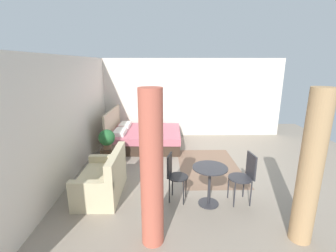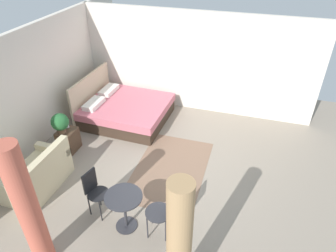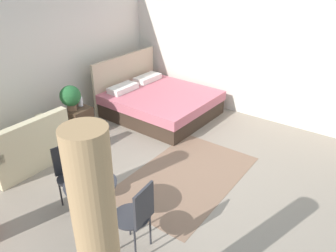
{
  "view_description": "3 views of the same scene",
  "coord_description": "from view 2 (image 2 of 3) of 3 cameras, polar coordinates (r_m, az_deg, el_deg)",
  "views": [
    {
      "loc": [
        -5.45,
        1.01,
        2.51
      ],
      "look_at": [
        0.57,
        0.89,
        0.91
      ],
      "focal_mm": 25.37,
      "sensor_mm": 36.0,
      "label": 1
    },
    {
      "loc": [
        -4.66,
        -1.51,
        4.39
      ],
      "look_at": [
        0.43,
        0.06,
        0.83
      ],
      "focal_mm": 32.43,
      "sensor_mm": 36.0,
      "label": 2
    },
    {
      "loc": [
        -3.64,
        -2.42,
        3.15
      ],
      "look_at": [
        -0.29,
        0.01,
        0.99
      ],
      "focal_mm": 35.84,
      "sensor_mm": 36.0,
      "label": 3
    }
  ],
  "objects": [
    {
      "name": "ground_plane",
      "position": [
        6.58,
        -0.62,
        -8.15
      ],
      "size": [
        8.55,
        9.2,
        0.02
      ],
      "primitive_type": "cube",
      "color": "gray"
    },
    {
      "name": "wall_back",
      "position": [
        7.23,
        -24.92,
        5.51
      ],
      "size": [
        8.55,
        0.12,
        2.68
      ],
      "primitive_type": "cube",
      "color": "silver",
      "rests_on": "ground"
    },
    {
      "name": "wall_right",
      "position": [
        8.18,
        5.34,
        11.71
      ],
      "size": [
        0.12,
        6.2,
        2.68
      ],
      "primitive_type": "cube",
      "color": "silver",
      "rests_on": "ground"
    },
    {
      "name": "area_rug",
      "position": [
        6.57,
        0.45,
        -8.11
      ],
      "size": [
        2.31,
        1.46,
        0.01
      ],
      "primitive_type": "cube",
      "color": "#7F604C",
      "rests_on": "ground"
    },
    {
      "name": "bed",
      "position": [
        8.12,
        -8.17,
        3.03
      ],
      "size": [
        1.94,
        2.16,
        1.15
      ],
      "color": "#38281E",
      "rests_on": "ground"
    },
    {
      "name": "couch",
      "position": [
        6.5,
        -23.17,
        -8.54
      ],
      "size": [
        1.32,
        0.79,
        0.88
      ],
      "color": "beige",
      "rests_on": "ground"
    },
    {
      "name": "nightstand",
      "position": [
        7.31,
        -18.22,
        -2.51
      ],
      "size": [
        0.44,
        0.38,
        0.53
      ],
      "color": "#473323",
      "rests_on": "ground"
    },
    {
      "name": "potted_plant",
      "position": [
        6.98,
        -19.65,
        0.64
      ],
      "size": [
        0.38,
        0.38,
        0.47
      ],
      "color": "brown",
      "rests_on": "nightstand"
    },
    {
      "name": "vase",
      "position": [
        7.22,
        -18.52,
        0.37
      ],
      "size": [
        0.09,
        0.09,
        0.18
      ],
      "color": "silver",
      "rests_on": "nightstand"
    },
    {
      "name": "balcony_table",
      "position": [
        5.23,
        -8.2,
        -14.63
      ],
      "size": [
        0.63,
        0.63,
        0.73
      ],
      "color": "#2D2D33",
      "rests_on": "ground"
    },
    {
      "name": "cafe_chair_near_window",
      "position": [
        5.04,
        -0.8,
        -15.43
      ],
      "size": [
        0.47,
        0.47,
        0.95
      ],
      "color": "#2D2D33",
      "rests_on": "ground"
    },
    {
      "name": "cafe_chair_near_couch",
      "position": [
        5.53,
        -13.68,
        -11.42
      ],
      "size": [
        0.46,
        0.46,
        0.91
      ],
      "color": "black",
      "rests_on": "ground"
    },
    {
      "name": "curtain_left",
      "position": [
        3.95,
        2.05,
        -22.33
      ],
      "size": [
        0.31,
        0.31,
        2.23
      ],
      "color": "tan",
      "rests_on": "ground"
    },
    {
      "name": "curtain_right",
      "position": [
        4.74,
        -24.85,
        -13.99
      ],
      "size": [
        0.31,
        0.31,
        2.23
      ],
      "color": "#C15B47",
      "rests_on": "ground"
    }
  ]
}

